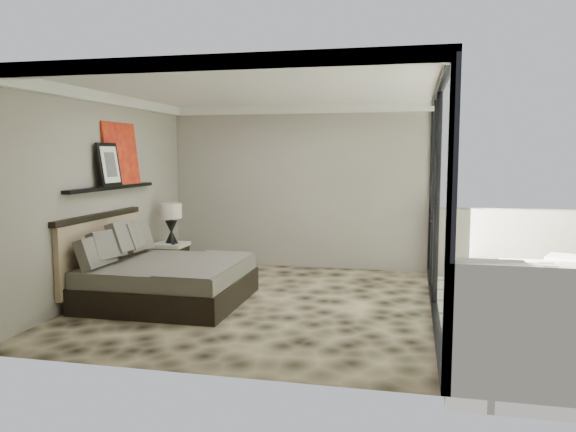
% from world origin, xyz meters
% --- Properties ---
extents(floor, '(5.00, 5.00, 0.00)m').
position_xyz_m(floor, '(0.00, 0.00, 0.00)').
color(floor, black).
rests_on(floor, ground).
extents(ceiling, '(4.50, 5.00, 0.02)m').
position_xyz_m(ceiling, '(0.00, 0.00, 2.79)').
color(ceiling, silver).
rests_on(ceiling, back_wall).
extents(back_wall, '(4.50, 0.02, 2.80)m').
position_xyz_m(back_wall, '(0.00, 2.49, 1.40)').
color(back_wall, gray).
rests_on(back_wall, floor).
extents(left_wall, '(0.02, 5.00, 2.80)m').
position_xyz_m(left_wall, '(-2.24, 0.00, 1.40)').
color(left_wall, gray).
rests_on(left_wall, floor).
extents(glass_wall, '(0.08, 5.00, 2.80)m').
position_xyz_m(glass_wall, '(2.25, 0.00, 1.40)').
color(glass_wall, white).
rests_on(glass_wall, floor).
extents(terrace_slab, '(3.00, 5.00, 0.12)m').
position_xyz_m(terrace_slab, '(3.75, 0.00, -0.06)').
color(terrace_slab, beige).
rests_on(terrace_slab, ground).
extents(picture_ledge, '(0.12, 2.20, 0.05)m').
position_xyz_m(picture_ledge, '(-2.18, 0.10, 1.50)').
color(picture_ledge, black).
rests_on(picture_ledge, left_wall).
extents(bed, '(2.02, 1.95, 1.11)m').
position_xyz_m(bed, '(-1.31, -0.24, 0.33)').
color(bed, black).
rests_on(bed, floor).
extents(nightstand, '(0.61, 0.61, 0.51)m').
position_xyz_m(nightstand, '(-1.92, 1.41, 0.25)').
color(nightstand, black).
rests_on(nightstand, floor).
extents(table_lamp, '(0.36, 0.36, 0.65)m').
position_xyz_m(table_lamp, '(-1.92, 1.44, 0.93)').
color(table_lamp, black).
rests_on(table_lamp, nightstand).
extents(abstract_canvas, '(0.13, 0.90, 0.90)m').
position_xyz_m(abstract_canvas, '(-2.19, 0.39, 1.97)').
color(abstract_canvas, '#BD4F10').
rests_on(abstract_canvas, picture_ledge).
extents(framed_print, '(0.11, 0.50, 0.60)m').
position_xyz_m(framed_print, '(-2.14, -0.04, 1.82)').
color(framed_print, black).
rests_on(framed_print, picture_ledge).
extents(ottoman, '(0.70, 0.70, 0.54)m').
position_xyz_m(ottoman, '(4.10, 1.40, 0.27)').
color(ottoman, white).
rests_on(ottoman, terrace_slab).
extents(lounger, '(0.80, 1.58, 0.61)m').
position_xyz_m(lounger, '(3.47, -0.12, 0.19)').
color(lounger, silver).
rests_on(lounger, terrace_slab).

